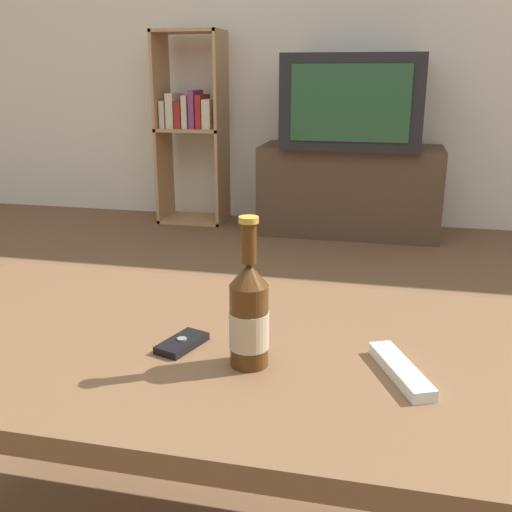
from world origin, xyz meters
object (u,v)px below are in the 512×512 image
tv_stand (350,190)px  bookshelf (191,123)px  cell_phone (182,343)px  remote_control (401,370)px  television (354,101)px  beer_bottle (249,315)px

tv_stand → bookshelf: bearing=175.3°
cell_phone → bookshelf: bearing=126.3°
bookshelf → cell_phone: size_ratio=10.85×
bookshelf → remote_control: 3.17m
television → beer_bottle: size_ratio=3.07×
bookshelf → remote_control: size_ratio=6.72×
tv_stand → bookshelf: 1.12m
tv_stand → beer_bottle: (0.03, -2.80, 0.31)m
cell_phone → remote_control: bearing=14.5°
tv_stand → remote_control: bearing=-84.1°
bookshelf → cell_phone: 3.01m
television → bookshelf: bookshelf is taller
television → cell_phone: bearing=-92.1°
television → cell_phone: television is taller
beer_bottle → tv_stand: bearing=90.7°
remote_control → bookshelf: bearing=90.9°
bookshelf → remote_control: bookshelf is taller
beer_bottle → remote_control: 0.27m
beer_bottle → cell_phone: bearing=164.0°
remote_control → beer_bottle: bearing=159.5°
beer_bottle → cell_phone: (-0.13, 0.04, -0.08)m
tv_stand → bookshelf: size_ratio=0.89×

